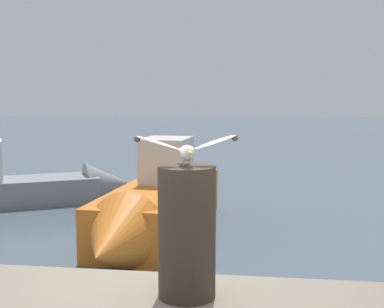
{
  "coord_description": "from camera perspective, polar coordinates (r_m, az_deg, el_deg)",
  "views": [
    {
      "loc": [
        0.69,
        -3.66,
        2.62
      ],
      "look_at": [
        0.23,
        -0.18,
        2.22
      ],
      "focal_mm": 48.25,
      "sensor_mm": 36.0,
      "label": 1
    }
  ],
  "objects": [
    {
      "name": "mooring_post",
      "position": [
        3.38,
        -0.57,
        -8.62
      ],
      "size": [
        0.38,
        0.38,
        0.86
      ],
      "primitive_type": "cylinder",
      "color": "#382D23",
      "rests_on": "harbor_quay"
    },
    {
      "name": "seagull",
      "position": [
        3.27,
        -0.57,
        0.61
      ],
      "size": [
        0.66,
        0.39,
        0.2
      ],
      "color": "tan",
      "rests_on": "mooring_post"
    },
    {
      "name": "boat_orange",
      "position": [
        9.48,
        -4.34,
        -6.16
      ],
      "size": [
        1.78,
        5.78,
        1.94
      ],
      "color": "orange",
      "rests_on": "ground_plane"
    },
    {
      "name": "boat_grey",
      "position": [
        13.08,
        -19.51,
        -3.16
      ],
      "size": [
        5.87,
        3.92,
        4.06
      ],
      "color": "gray",
      "rests_on": "ground_plane"
    }
  ]
}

